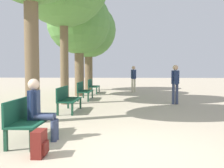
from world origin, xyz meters
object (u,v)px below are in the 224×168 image
bench_row_0 (28,116)px  pedestrian_near (134,77)px  backpack (40,144)px  pedestrian_mid (175,82)px  person_seated (39,108)px  bench_row_1 (67,98)px  bench_row_2 (83,90)px  tree_row_2 (79,23)px  bench_row_3 (93,85)px  tree_row_3 (88,31)px

bench_row_0 → pedestrian_near: bearing=77.1°
backpack → pedestrian_mid: 7.30m
person_seated → bench_row_1: bearing=94.0°
bench_row_0 → backpack: bench_row_0 is taller
bench_row_2 → pedestrian_mid: pedestrian_mid is taller
bench_row_0 → tree_row_2: bearing=93.5°
backpack → bench_row_0: bearing=119.9°
tree_row_2 → backpack: tree_row_2 is taller
tree_row_2 → pedestrian_mid: tree_row_2 is taller
bench_row_0 → bench_row_3: size_ratio=1.00×
bench_row_0 → person_seated: size_ratio=1.24×
bench_row_0 → tree_row_3: bearing=92.5°
pedestrian_near → bench_row_3: bearing=-161.2°
tree_row_2 → pedestrian_near: tree_row_2 is taller
bench_row_0 → backpack: 1.14m
pedestrian_mid → backpack: bearing=-118.4°
bench_row_2 → backpack: 7.74m
backpack → pedestrian_near: pedestrian_near is taller
tree_row_3 → pedestrian_mid: 8.73m
pedestrian_mid → bench_row_1: bearing=-152.9°
bench_row_0 → bench_row_1: 3.37m
bench_row_1 → pedestrian_mid: size_ratio=0.95×
person_seated → backpack: (0.32, -0.93, -0.44)m
tree_row_2 → backpack: size_ratio=13.07×
backpack → bench_row_2: bearing=94.1°
bench_row_0 → bench_row_2: bearing=90.0°
bench_row_3 → tree_row_2: bearing=-109.6°
bench_row_0 → person_seated: (0.24, -0.03, 0.18)m
tree_row_3 → backpack: bearing=-85.3°
bench_row_1 → pedestrian_mid: bearing=27.1°
bench_row_1 → person_seated: person_seated is taller
bench_row_0 → pedestrian_mid: 6.76m
tree_row_2 → bench_row_2: bearing=-74.3°
bench_row_2 → tree_row_2: (-0.53, 1.88, 3.46)m
bench_row_3 → pedestrian_near: bearing=18.8°
bench_row_0 → bench_row_1: (0.00, 3.37, 0.00)m
tree_row_2 → person_seated: (0.77, -8.66, -3.28)m
backpack → pedestrian_near: bearing=80.7°
bench_row_0 → bench_row_3: same height
person_seated → bench_row_0: bearing=172.2°
tree_row_3 → bench_row_2: bearing=-84.4°
bench_row_0 → person_seated: person_seated is taller
person_seated → pedestrian_mid: size_ratio=0.77×
bench_row_1 → bench_row_3: 6.75m
bench_row_3 → bench_row_1: bearing=-90.0°
person_seated → pedestrian_mid: pedestrian_mid is taller
bench_row_1 → tree_row_3: bearing=93.4°
bench_row_2 → backpack: size_ratio=3.50×
bench_row_1 → tree_row_2: size_ratio=0.27×
bench_row_1 → pedestrian_mid: (4.01, 2.06, 0.45)m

